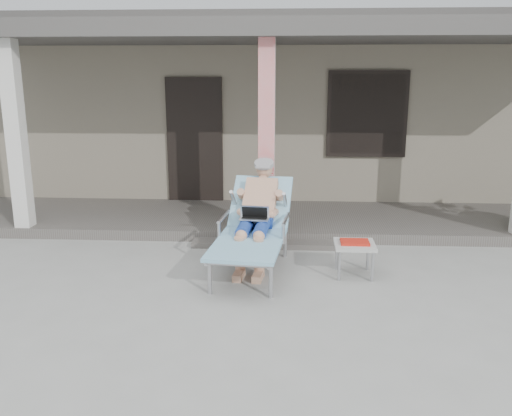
{
  "coord_description": "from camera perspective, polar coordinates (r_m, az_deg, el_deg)",
  "views": [
    {
      "loc": [
        0.28,
        -5.22,
        2.29
      ],
      "look_at": [
        -0.05,
        0.6,
        0.85
      ],
      "focal_mm": 38.0,
      "sensor_mm": 36.0,
      "label": 1
    }
  ],
  "objects": [
    {
      "name": "lounger",
      "position": [
        6.51,
        -0.08,
        0.72
      ],
      "size": [
        0.96,
        2.07,
        1.31
      ],
      "rotation": [
        0.0,
        0.0,
        -0.1
      ],
      "color": "#B7B7BC",
      "rests_on": "ground"
    },
    {
      "name": "porch_overhang",
      "position": [
        8.18,
        1.4,
        17.36
      ],
      "size": [
        10.0,
        2.3,
        2.85
      ],
      "color": "silver",
      "rests_on": "porch_deck"
    },
    {
      "name": "porch_deck",
      "position": [
        8.51,
        1.31,
        -1.21
      ],
      "size": [
        10.0,
        2.0,
        0.15
      ],
      "primitive_type": "cube",
      "color": "#605B56",
      "rests_on": "ground"
    },
    {
      "name": "side_table",
      "position": [
        6.39,
        10.34,
        -3.99
      ],
      "size": [
        0.47,
        0.47,
        0.42
      ],
      "rotation": [
        0.0,
        0.0,
        -0.02
      ],
      "color": "#B9B9B4",
      "rests_on": "ground"
    },
    {
      "name": "ground",
      "position": [
        5.7,
        0.2,
        -9.79
      ],
      "size": [
        60.0,
        60.0,
        0.0
      ],
      "primitive_type": "plane",
      "color": "#9E9E99",
      "rests_on": "ground"
    },
    {
      "name": "porch_step",
      "position": [
        7.42,
        0.98,
        -3.79
      ],
      "size": [
        2.0,
        0.3,
        0.07
      ],
      "primitive_type": "cube",
      "color": "#605B56",
      "rests_on": "ground"
    },
    {
      "name": "house",
      "position": [
        11.73,
        1.98,
        10.81
      ],
      "size": [
        10.4,
        5.4,
        3.3
      ],
      "color": "gray",
      "rests_on": "ground"
    }
  ]
}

